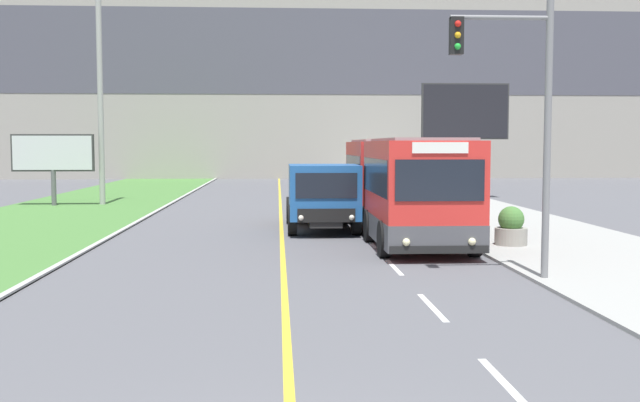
# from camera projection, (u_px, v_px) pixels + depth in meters

# --- Properties ---
(apartment_block_background) EXTENTS (80.00, 8.04, 21.45)m
(apartment_block_background) POSITION_uv_depth(u_px,v_px,m) (278.00, 62.00, 69.88)
(apartment_block_background) COLOR gray
(apartment_block_background) RESTS_ON ground_plane
(city_bus) EXTENTS (2.74, 11.93, 3.22)m
(city_bus) POSITION_uv_depth(u_px,v_px,m) (401.00, 187.00, 24.76)
(city_bus) COLOR red
(city_bus) RESTS_ON ground_plane
(dump_truck) EXTENTS (2.45, 6.54, 2.36)m
(dump_truck) POSITION_uv_depth(u_px,v_px,m) (322.00, 197.00, 26.08)
(dump_truck) COLOR black
(dump_truck) RESTS_ON ground_plane
(car_distant) EXTENTS (1.80, 4.30, 1.45)m
(car_distant) POSITION_uv_depth(u_px,v_px,m) (350.00, 183.00, 45.46)
(car_distant) COLOR silver
(car_distant) RESTS_ON ground_plane
(utility_pole_far) EXTENTS (1.80, 0.28, 12.25)m
(utility_pole_far) POSITION_uv_depth(u_px,v_px,m) (100.00, 81.00, 37.27)
(utility_pole_far) COLOR #9E9E99
(utility_pole_far) RESTS_ON ground_plane
(traffic_light_mast) EXTENTS (2.28, 0.32, 6.18)m
(traffic_light_mast) POSITION_uv_depth(u_px,v_px,m) (520.00, 104.00, 16.35)
(traffic_light_mast) COLOR slate
(traffic_light_mast) RESTS_ON ground_plane
(billboard_large) EXTENTS (4.89, 0.24, 6.44)m
(billboard_large) POSITION_uv_depth(u_px,v_px,m) (465.00, 115.00, 41.52)
(billboard_large) COLOR #59595B
(billboard_large) RESTS_ON ground_plane
(billboard_small) EXTENTS (4.01, 0.24, 3.56)m
(billboard_small) POSITION_uv_depth(u_px,v_px,m) (53.00, 155.00, 36.91)
(billboard_small) COLOR #59595B
(billboard_small) RESTS_ON ground_plane
(planter_round_near) EXTENTS (0.95, 0.95, 1.14)m
(planter_round_near) POSITION_uv_depth(u_px,v_px,m) (511.00, 228.00, 22.07)
(planter_round_near) COLOR gray
(planter_round_near) RESTS_ON sidewalk_right
(planter_round_second) EXTENTS (0.93, 0.93, 1.09)m
(planter_round_second) POSITION_uv_depth(u_px,v_px,m) (468.00, 214.00, 26.66)
(planter_round_second) COLOR gray
(planter_round_second) RESTS_ON sidewalk_right
(planter_round_third) EXTENTS (0.89, 0.89, 1.06)m
(planter_round_third) POSITION_uv_depth(u_px,v_px,m) (440.00, 204.00, 31.26)
(planter_round_third) COLOR gray
(planter_round_third) RESTS_ON sidewalk_right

